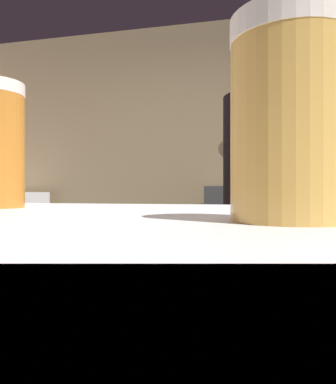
% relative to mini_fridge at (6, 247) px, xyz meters
% --- Properties ---
extents(wall_back, '(5.20, 0.10, 2.70)m').
position_rel_mini_fridge_xyz_m(wall_back, '(2.04, 0.45, 0.81)').
color(wall_back, '#927E5A').
rests_on(wall_back, ground).
extents(prep_counter, '(2.10, 0.60, 0.89)m').
position_rel_mini_fridge_xyz_m(prep_counter, '(2.39, -1.03, -0.09)').
color(prep_counter, brown).
rests_on(prep_counter, ground).
extents(back_shelf, '(0.89, 0.36, 1.12)m').
position_rel_mini_fridge_xyz_m(back_shelf, '(2.37, 0.17, 0.02)').
color(back_shelf, '#3B3D3E').
rests_on(back_shelf, ground).
extents(mini_fridge, '(0.61, 0.58, 1.07)m').
position_rel_mini_fridge_xyz_m(mini_fridge, '(0.00, 0.00, 0.00)').
color(mini_fridge, silver).
rests_on(mini_fridge, ground).
extents(bartender, '(0.50, 0.55, 1.70)m').
position_rel_mini_fridge_xyz_m(bartender, '(2.39, -1.49, 0.44)').
color(bartender, '#352E2E').
rests_on(bartender, ground).
extents(mixing_bowl, '(0.20, 0.20, 0.06)m').
position_rel_mini_fridge_xyz_m(mixing_bowl, '(1.74, -1.03, 0.38)').
color(mixing_bowl, '#486C95').
rests_on(mixing_bowl, prep_counter).
extents(chefs_knife, '(0.24, 0.09, 0.01)m').
position_rel_mini_fridge_xyz_m(chefs_knife, '(2.67, -1.08, 0.36)').
color(chefs_knife, silver).
rests_on(chefs_knife, prep_counter).
extents(pint_glass_near, '(0.08, 0.08, 0.13)m').
position_rel_mini_fridge_xyz_m(pint_glass_near, '(2.38, -2.87, 0.58)').
color(pint_glass_near, gold).
rests_on(pint_glass_near, bar_counter).
extents(bottle_soy, '(0.06, 0.06, 0.21)m').
position_rel_mini_fridge_xyz_m(bottle_soy, '(2.13, 0.16, 0.67)').
color(bottle_soy, '#547E29').
rests_on(bottle_soy, back_shelf).
extents(bottle_olive_oil, '(0.06, 0.06, 0.19)m').
position_rel_mini_fridge_xyz_m(bottle_olive_oil, '(2.55, 0.19, 0.66)').
color(bottle_olive_oil, '#2A62A3').
rests_on(bottle_olive_oil, back_shelf).
extents(bottle_vinegar, '(0.07, 0.07, 0.24)m').
position_rel_mini_fridge_xyz_m(bottle_vinegar, '(2.36, 0.21, 0.68)').
color(bottle_vinegar, black).
rests_on(bottle_vinegar, back_shelf).
extents(bottle_hot_sauce, '(0.07, 0.07, 0.19)m').
position_rel_mini_fridge_xyz_m(bottle_hot_sauce, '(2.64, 0.17, 0.66)').
color(bottle_hot_sauce, red).
rests_on(bottle_hot_sauce, back_shelf).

